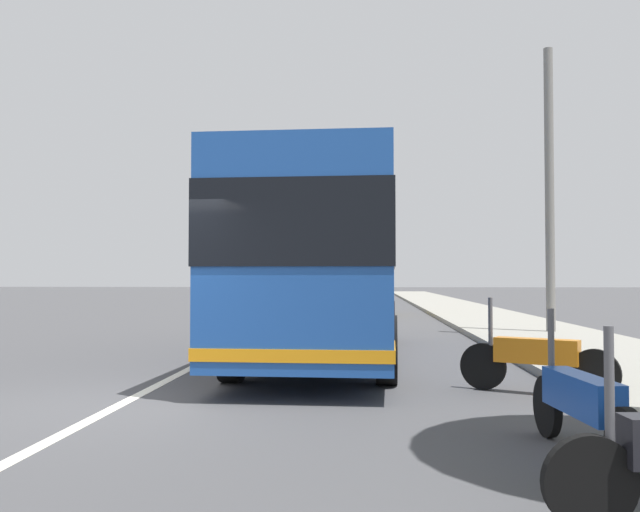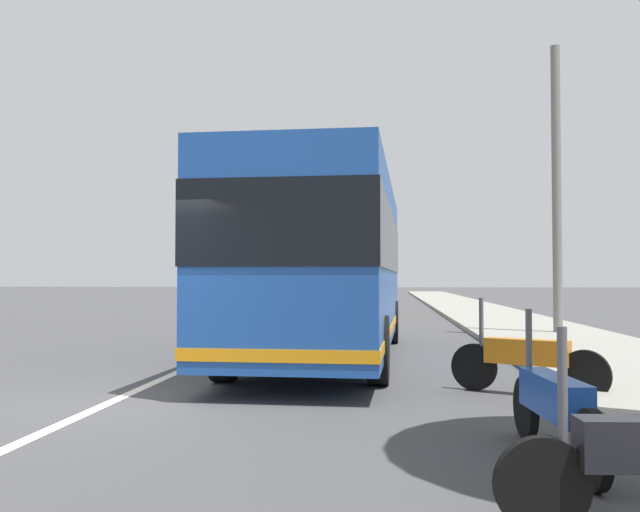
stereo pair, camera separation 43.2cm
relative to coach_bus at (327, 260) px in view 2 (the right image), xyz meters
The scene contains 9 objects.
ground_plane 5.76m from the coach_bus, 155.53° to the left, with size 220.00×220.00×0.00m, color #424244.
sidewalk_curb 7.45m from the coach_bus, 45.81° to the right, with size 110.00×3.60×0.14m, color gray.
lane_divider_line 5.83m from the coach_bus, 24.12° to the left, with size 110.00×0.16×0.01m, color silver.
coach_bus is the anchor object (origin of this frame).
motorcycle_mid_row 7.76m from the coach_bus, 160.55° to the right, with size 2.20×0.35×1.24m.
motorcycle_nearest_curb 5.12m from the coach_bus, 142.99° to the right, with size 1.06×1.88×1.27m.
car_side_street 15.76m from the coach_bus, ahead, with size 4.59×2.04×1.51m.
car_ahead_same_lane 33.95m from the coach_bus, ahead, with size 4.10×2.08×1.48m.
utility_pole 7.86m from the coach_bus, 47.13° to the right, with size 0.24×0.24×7.66m, color slate.
Camera 2 is at (-8.18, -3.40, 1.53)m, focal length 38.38 mm.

